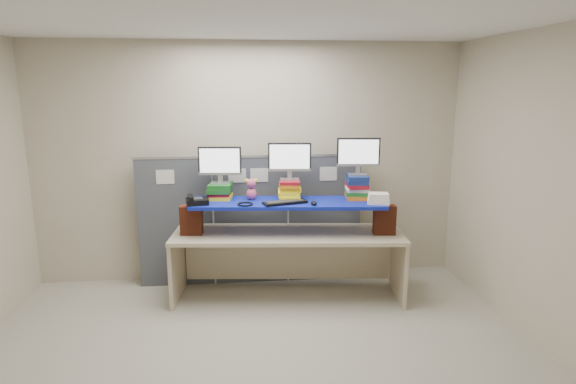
{
  "coord_description": "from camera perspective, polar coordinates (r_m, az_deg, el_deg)",
  "views": [
    {
      "loc": [
        -0.15,
        -3.64,
        2.31
      ],
      "look_at": [
        0.38,
        1.29,
        1.2
      ],
      "focal_mm": 30.0,
      "sensor_mm": 36.0,
      "label": 1
    }
  ],
  "objects": [
    {
      "name": "room",
      "position": [
        3.75,
        -3.69,
        -1.41
      ],
      "size": [
        5.0,
        4.0,
        2.8
      ],
      "color": "beige",
      "rests_on": "ground"
    },
    {
      "name": "monitor_right",
      "position": [
        5.18,
        8.34,
        4.48
      ],
      "size": [
        0.46,
        0.15,
        0.4
      ],
      "rotation": [
        0.0,
        0.0,
        -0.1
      ],
      "color": "#A09FA4",
      "rests_on": "book_stack_right"
    },
    {
      "name": "keyboard",
      "position": [
        4.99,
        -0.37,
        -1.23
      ],
      "size": [
        0.48,
        0.27,
        0.03
      ],
      "rotation": [
        0.0,
        0.0,
        0.28
      ],
      "color": "black",
      "rests_on": "blue_board"
    },
    {
      "name": "monitor_left",
      "position": [
        5.18,
        -8.08,
        3.45
      ],
      "size": [
        0.46,
        0.15,
        0.4
      ],
      "rotation": [
        0.0,
        0.0,
        -0.1
      ],
      "color": "#A09FA4",
      "rests_on": "book_stack_left"
    },
    {
      "name": "book_stack_left",
      "position": [
        5.25,
        -8.03,
        0.15
      ],
      "size": [
        0.28,
        0.31,
        0.17
      ],
      "color": "yellow",
      "rests_on": "blue_board"
    },
    {
      "name": "brick_pier_right",
      "position": [
        5.21,
        11.36,
        -3.25
      ],
      "size": [
        0.24,
        0.15,
        0.31
      ],
      "primitive_type": "cube",
      "rotation": [
        0.0,
        0.0,
        -0.1
      ],
      "color": "maroon",
      "rests_on": "desk"
    },
    {
      "name": "headset",
      "position": [
        4.96,
        -5.09,
        -1.43
      ],
      "size": [
        0.21,
        0.21,
        0.02
      ],
      "primitive_type": "torus",
      "rotation": [
        0.0,
        0.0,
        -0.4
      ],
      "color": "black",
      "rests_on": "blue_board"
    },
    {
      "name": "blue_board",
      "position": [
        5.1,
        -0.0,
        -1.3
      ],
      "size": [
        2.08,
        0.71,
        0.04
      ],
      "primitive_type": "cube",
      "rotation": [
        0.0,
        0.0,
        -0.1
      ],
      "color": "#0B2394",
      "rests_on": "brick_pier_left"
    },
    {
      "name": "monitor_center",
      "position": [
        5.13,
        0.2,
        3.95
      ],
      "size": [
        0.46,
        0.15,
        0.4
      ],
      "rotation": [
        0.0,
        0.0,
        -0.1
      ],
      "color": "#A09FA4",
      "rests_on": "book_stack_center"
    },
    {
      "name": "brick_pier_left",
      "position": [
        5.19,
        -11.38,
        -3.29
      ],
      "size": [
        0.24,
        0.15,
        0.31
      ],
      "primitive_type": "cube",
      "rotation": [
        0.0,
        0.0,
        -0.1
      ],
      "color": "maroon",
      "rests_on": "desk"
    },
    {
      "name": "plush_toy",
      "position": [
        5.16,
        -4.35,
        0.37
      ],
      "size": [
        0.14,
        0.1,
        0.23
      ],
      "rotation": [
        0.0,
        0.0,
        0.21
      ],
      "color": "#DC5483",
      "rests_on": "blue_board"
    },
    {
      "name": "desk_phone",
      "position": [
        5.06,
        -10.81,
        -1.03
      ],
      "size": [
        0.25,
        0.23,
        0.09
      ],
      "rotation": [
        0.0,
        0.0,
        0.18
      ],
      "color": "black",
      "rests_on": "blue_board"
    },
    {
      "name": "book_stack_right",
      "position": [
        5.25,
        8.21,
        0.61
      ],
      "size": [
        0.29,
        0.32,
        0.26
      ],
      "color": "orange",
      "rests_on": "blue_board"
    },
    {
      "name": "book_stack_center",
      "position": [
        5.19,
        0.15,
        0.31
      ],
      "size": [
        0.26,
        0.32,
        0.21
      ],
      "color": "yellow",
      "rests_on": "blue_board"
    },
    {
      "name": "mouse",
      "position": [
        4.95,
        3.08,
        -1.32
      ],
      "size": [
        0.07,
        0.12,
        0.03
      ],
      "primitive_type": "ellipsoid",
      "rotation": [
        0.0,
        0.0,
        0.12
      ],
      "color": "black",
      "rests_on": "blue_board"
    },
    {
      "name": "binder_stack",
      "position": [
        5.08,
        10.67,
        -0.77
      ],
      "size": [
        0.26,
        0.23,
        0.11
      ],
      "rotation": [
        0.0,
        0.0,
        -0.25
      ],
      "color": "white",
      "rests_on": "blue_board"
    },
    {
      "name": "desk",
      "position": [
        5.24,
        0.0,
        -6.41
      ],
      "size": [
        2.53,
        0.96,
        0.75
      ],
      "rotation": [
        0.0,
        0.0,
        -0.1
      ],
      "color": "beige",
      "rests_on": "ground"
    },
    {
      "name": "cubicle_partition",
      "position": [
        5.63,
        -4.4,
        -3.27
      ],
      "size": [
        2.6,
        0.06,
        1.53
      ],
      "color": "#41454D",
      "rests_on": "ground"
    }
  ]
}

